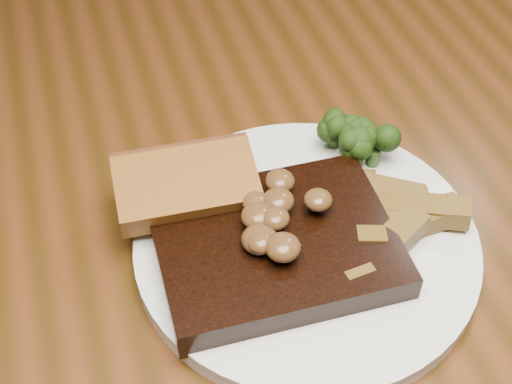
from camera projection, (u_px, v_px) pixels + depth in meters
dining_table at (254, 284)px, 0.65m from camera, size 1.60×0.90×0.75m
chair_far at (114, 52)px, 1.26m from camera, size 0.48×0.48×0.82m
plate at (306, 245)px, 0.56m from camera, size 0.28×0.28×0.01m
steak at (275, 247)px, 0.53m from camera, size 0.18×0.14×0.03m
steak_bone at (302, 315)px, 0.50m from camera, size 0.14×0.02×0.02m
mushroom_pile at (273, 212)px, 0.52m from camera, size 0.08×0.08×0.03m
garlic_bread at (188, 203)px, 0.56m from camera, size 0.11×0.07×0.02m
potato_wedges at (384, 217)px, 0.55m from camera, size 0.11×0.11×0.02m
broccoli_cluster at (349, 141)px, 0.60m from camera, size 0.07×0.07×0.04m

